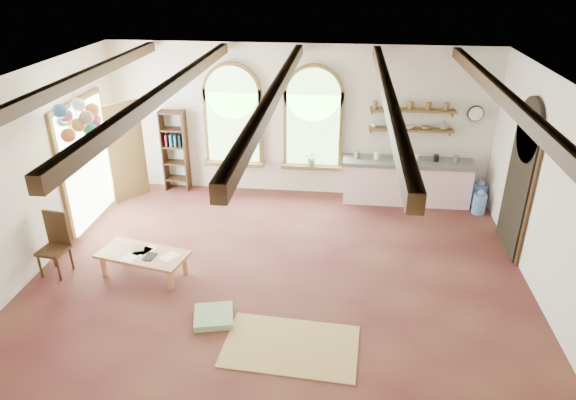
# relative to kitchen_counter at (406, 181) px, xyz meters

# --- Properties ---
(floor) EXTENTS (8.00, 8.00, 0.00)m
(floor) POSITION_rel_kitchen_counter_xyz_m (-2.30, -3.20, -0.48)
(floor) COLOR brown
(floor) RESTS_ON ground
(ceiling_beams) EXTENTS (6.20, 6.80, 0.18)m
(ceiling_beams) POSITION_rel_kitchen_counter_xyz_m (-2.30, -3.20, 2.62)
(ceiling_beams) COLOR #332110
(ceiling_beams) RESTS_ON ceiling
(window_left) EXTENTS (1.30, 0.28, 2.20)m
(window_left) POSITION_rel_kitchen_counter_xyz_m (-3.70, 0.23, 1.16)
(window_left) COLOR brown
(window_left) RESTS_ON floor
(window_right) EXTENTS (1.30, 0.28, 2.20)m
(window_right) POSITION_rel_kitchen_counter_xyz_m (-2.00, 0.23, 1.16)
(window_right) COLOR brown
(window_right) RESTS_ON floor
(left_doorway) EXTENTS (0.10, 1.90, 2.50)m
(left_doorway) POSITION_rel_kitchen_counter_xyz_m (-6.25, -1.40, 0.67)
(left_doorway) COLOR brown
(left_doorway) RESTS_ON floor
(right_doorway) EXTENTS (0.10, 1.30, 2.40)m
(right_doorway) POSITION_rel_kitchen_counter_xyz_m (1.65, -1.70, 0.62)
(right_doorway) COLOR black
(right_doorway) RESTS_ON floor
(kitchen_counter) EXTENTS (2.68, 0.62, 0.94)m
(kitchen_counter) POSITION_rel_kitchen_counter_xyz_m (0.00, 0.00, 0.00)
(kitchen_counter) COLOR white
(kitchen_counter) RESTS_ON floor
(wall_shelf_lower) EXTENTS (1.70, 0.24, 0.04)m
(wall_shelf_lower) POSITION_rel_kitchen_counter_xyz_m (0.00, 0.18, 1.07)
(wall_shelf_lower) COLOR brown
(wall_shelf_lower) RESTS_ON wall_back
(wall_shelf_upper) EXTENTS (1.70, 0.24, 0.04)m
(wall_shelf_upper) POSITION_rel_kitchen_counter_xyz_m (0.00, 0.18, 1.47)
(wall_shelf_upper) COLOR brown
(wall_shelf_upper) RESTS_ON wall_back
(wall_clock) EXTENTS (0.32, 0.04, 0.32)m
(wall_clock) POSITION_rel_kitchen_counter_xyz_m (1.25, 0.25, 1.42)
(wall_clock) COLOR black
(wall_clock) RESTS_ON wall_back
(bookshelf) EXTENTS (0.53, 0.32, 1.80)m
(bookshelf) POSITION_rel_kitchen_counter_xyz_m (-5.00, 0.12, 0.42)
(bookshelf) COLOR #332110
(bookshelf) RESTS_ON floor
(coffee_table) EXTENTS (1.55, 0.95, 0.41)m
(coffee_table) POSITION_rel_kitchen_counter_xyz_m (-4.50, -3.30, -0.11)
(coffee_table) COLOR tan
(coffee_table) RESTS_ON floor
(side_chair) EXTENTS (0.47, 0.47, 1.06)m
(side_chair) POSITION_rel_kitchen_counter_xyz_m (-5.95, -3.40, -0.17)
(side_chair) COLOR #332110
(side_chair) RESTS_ON floor
(floor_mat) EXTENTS (1.86, 1.22, 0.02)m
(floor_mat) POSITION_rel_kitchen_counter_xyz_m (-1.93, -4.74, -0.47)
(floor_mat) COLOR tan
(floor_mat) RESTS_ON floor
(floor_cushion) EXTENTS (0.66, 0.66, 0.10)m
(floor_cushion) POSITION_rel_kitchen_counter_xyz_m (-3.10, -4.30, -0.43)
(floor_cushion) COLOR gray
(floor_cushion) RESTS_ON floor
(water_jug_a) EXTENTS (0.27, 0.27, 0.52)m
(water_jug_a) POSITION_rel_kitchen_counter_xyz_m (1.45, -0.38, -0.25)
(water_jug_a) COLOR #5883BD
(water_jug_a) RESTS_ON floor
(water_jug_b) EXTENTS (0.30, 0.30, 0.58)m
(water_jug_b) POSITION_rel_kitchen_counter_xyz_m (1.52, -0.00, -0.23)
(water_jug_b) COLOR #5883BD
(water_jug_b) RESTS_ON floor
(balloon_cluster) EXTENTS (0.78, 0.87, 1.15)m
(balloon_cluster) POSITION_rel_kitchen_counter_xyz_m (-5.71, -2.40, 1.86)
(balloon_cluster) COLOR white
(balloon_cluster) RESTS_ON floor
(table_book) EXTENTS (0.23, 0.27, 0.02)m
(table_book) POSITION_rel_kitchen_counter_xyz_m (-4.68, -3.20, -0.06)
(table_book) COLOR olive
(table_book) RESTS_ON coffee_table
(tablet) EXTENTS (0.20, 0.27, 0.01)m
(tablet) POSITION_rel_kitchen_counter_xyz_m (-4.34, -3.39, -0.06)
(tablet) COLOR black
(tablet) RESTS_ON coffee_table
(potted_plant_left) EXTENTS (0.27, 0.23, 0.30)m
(potted_plant_left) POSITION_rel_kitchen_counter_xyz_m (-3.70, 0.12, 0.37)
(potted_plant_left) COLOR #598C4C
(potted_plant_left) RESTS_ON window_left
(potted_plant_right) EXTENTS (0.27, 0.23, 0.30)m
(potted_plant_right) POSITION_rel_kitchen_counter_xyz_m (-2.00, 0.12, 0.37)
(potted_plant_right) COLOR #598C4C
(potted_plant_right) RESTS_ON window_right
(shelf_cup_a) EXTENTS (0.12, 0.10, 0.10)m
(shelf_cup_a) POSITION_rel_kitchen_counter_xyz_m (-0.75, 0.18, 1.14)
(shelf_cup_a) COLOR white
(shelf_cup_a) RESTS_ON wall_shelf_lower
(shelf_cup_b) EXTENTS (0.10, 0.10, 0.09)m
(shelf_cup_b) POSITION_rel_kitchen_counter_xyz_m (-0.40, 0.18, 1.14)
(shelf_cup_b) COLOR beige
(shelf_cup_b) RESTS_ON wall_shelf_lower
(shelf_bowl_a) EXTENTS (0.22, 0.22, 0.05)m
(shelf_bowl_a) POSITION_rel_kitchen_counter_xyz_m (-0.05, 0.18, 1.12)
(shelf_bowl_a) COLOR beige
(shelf_bowl_a) RESTS_ON wall_shelf_lower
(shelf_bowl_b) EXTENTS (0.20, 0.20, 0.06)m
(shelf_bowl_b) POSITION_rel_kitchen_counter_xyz_m (0.30, 0.18, 1.12)
(shelf_bowl_b) COLOR #8C664C
(shelf_bowl_b) RESTS_ON wall_shelf_lower
(shelf_vase) EXTENTS (0.18, 0.18, 0.19)m
(shelf_vase) POSITION_rel_kitchen_counter_xyz_m (0.65, 0.18, 1.19)
(shelf_vase) COLOR slate
(shelf_vase) RESTS_ON wall_shelf_lower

